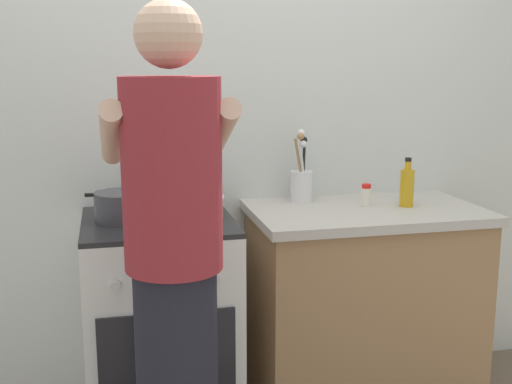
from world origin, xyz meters
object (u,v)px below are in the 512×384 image
(utensil_crock, at_px, (301,181))
(oil_bottle, at_px, (407,187))
(spice_bottle, at_px, (366,195))
(pot, at_px, (122,207))
(stove_range, at_px, (161,324))
(mixing_bowl, at_px, (192,205))
(person, at_px, (175,280))

(utensil_crock, distance_m, oil_bottle, 0.47)
(utensil_crock, relative_size, spice_bottle, 3.39)
(pot, height_order, oil_bottle, oil_bottle)
(stove_range, height_order, pot, pot)
(mixing_bowl, height_order, utensil_crock, utensil_crock)
(pot, bearing_deg, person, -77.63)
(spice_bottle, bearing_deg, person, -143.34)
(utensil_crock, distance_m, person, 1.07)
(stove_range, relative_size, person, 0.53)
(spice_bottle, xyz_separation_m, oil_bottle, (0.17, -0.05, 0.04))
(stove_range, bearing_deg, pot, 176.86)
(stove_range, xyz_separation_m, mixing_bowl, (0.14, 0.01, 0.50))
(mixing_bowl, height_order, oil_bottle, oil_bottle)
(pot, relative_size, person, 0.16)
(utensil_crock, height_order, spice_bottle, utensil_crock)
(stove_range, xyz_separation_m, oil_bottle, (1.08, -0.00, 0.54))
(stove_range, distance_m, person, 0.75)
(mixing_bowl, relative_size, spice_bottle, 2.77)
(mixing_bowl, height_order, person, person)
(spice_bottle, bearing_deg, stove_range, -176.97)
(pot, bearing_deg, utensil_crock, 13.22)
(pot, distance_m, person, 0.66)
(oil_bottle, distance_m, person, 1.26)
(oil_bottle, bearing_deg, spice_bottle, 162.56)
(stove_range, distance_m, oil_bottle, 1.21)
(utensil_crock, height_order, oil_bottle, utensil_crock)
(spice_bottle, bearing_deg, mixing_bowl, -176.99)
(stove_range, height_order, person, person)
(person, bearing_deg, stove_range, 90.04)
(pot, height_order, utensil_crock, utensil_crock)
(spice_bottle, height_order, person, person)
(stove_range, height_order, mixing_bowl, mixing_bowl)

